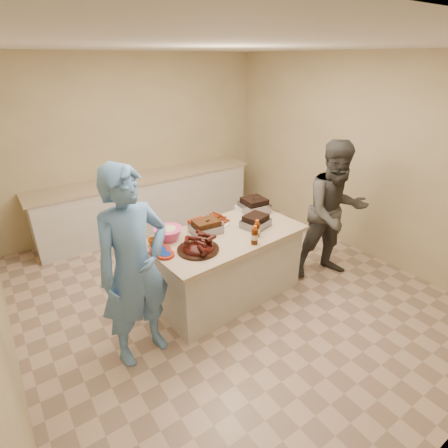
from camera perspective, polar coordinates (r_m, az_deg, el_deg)
room at (r=4.41m, az=0.06°, el=-10.75°), size 4.50×5.00×2.70m
back_counter at (r=5.91m, az=-12.26°, el=3.52°), size 3.60×0.64×0.90m
island at (r=4.34m, az=0.38°, el=-11.36°), size 1.81×1.05×0.83m
rib_platter at (r=3.58m, az=-4.23°, el=-4.30°), size 0.44×0.44×0.17m
pulled_pork_tray at (r=3.93m, az=-2.92°, el=-1.42°), size 0.34×0.27×0.10m
brisket_tray at (r=4.08m, az=5.15°, el=-0.45°), size 0.36×0.32×0.09m
roasting_pan at (r=4.47m, az=4.90°, el=2.01°), size 0.34×0.34×0.13m
coleslaw_bowl at (r=3.84m, az=-9.03°, el=-2.41°), size 0.34×0.34×0.22m
sausage_plate at (r=4.14m, az=-1.37°, el=0.08°), size 0.43×0.43×0.05m
mac_cheese_dish at (r=4.54m, az=3.85°, el=2.41°), size 0.28×0.21×0.07m
bbq_bottle_a at (r=3.71m, az=4.96°, el=-3.22°), size 0.08×0.08×0.21m
bbq_bottle_b at (r=3.86m, az=5.34°, el=-2.02°), size 0.07×0.07×0.20m
mustard_bottle at (r=3.95m, az=-4.52°, el=-1.32°), size 0.05×0.05×0.12m
sauce_bowl at (r=4.07m, az=-1.10°, el=-0.35°), size 0.15×0.06×0.15m
plate_stack_large at (r=3.61m, az=-10.38°, el=-4.47°), size 0.24×0.24×0.03m
plate_stack_small at (r=3.52m, az=-9.49°, el=-5.19°), size 0.19×0.19×0.02m
plastic_cup at (r=3.72m, az=-11.52°, el=-3.56°), size 0.10×0.10×0.10m
basket_stack at (r=4.06m, az=-4.32°, el=-0.50°), size 0.19×0.15×0.09m
guest_blue at (r=3.75m, az=-12.79°, el=-19.37°), size 0.97×1.97×0.45m
guest_gray at (r=4.93m, az=16.24°, el=-7.57°), size 1.44×1.96×0.67m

